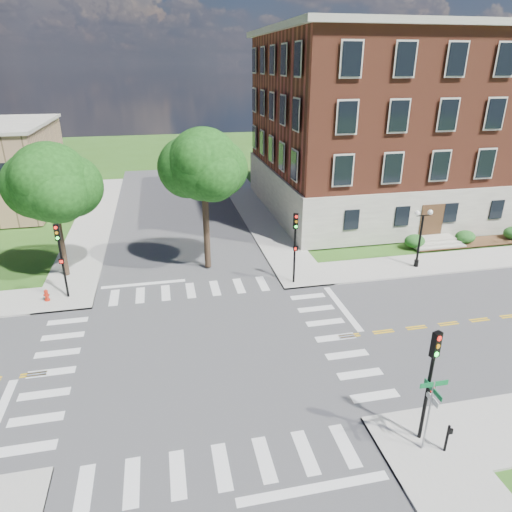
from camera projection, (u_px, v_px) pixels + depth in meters
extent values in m
plane|color=#2F5718|center=(202.00, 354.00, 23.18)|extent=(160.00, 160.00, 0.00)
cube|color=#3D3D3F|center=(202.00, 354.00, 23.18)|extent=(90.00, 12.00, 0.01)
cube|color=#3D3D3F|center=(202.00, 354.00, 23.18)|extent=(12.00, 90.00, 0.01)
cube|color=#9E9B93|center=(495.00, 258.00, 34.56)|extent=(34.00, 3.50, 0.12)
cube|color=#9E9B93|center=(256.00, 211.00, 45.37)|extent=(3.50, 34.00, 0.12)
cube|color=#9E9B93|center=(93.00, 222.00, 42.39)|extent=(3.50, 34.00, 0.12)
cube|color=silver|center=(342.00, 308.00, 27.58)|extent=(0.40, 5.50, 0.00)
cube|color=#9B9589|center=(413.00, 184.00, 46.75)|extent=(30.00, 20.00, 4.20)
cube|color=brown|center=(424.00, 102.00, 43.64)|extent=(29.55, 19.70, 11.80)
cube|color=#9B9589|center=(434.00, 31.00, 41.25)|extent=(30.60, 20.60, 0.50)
cube|color=#472D19|center=(432.00, 221.00, 37.09)|extent=(2.00, 0.10, 2.80)
cylinder|color=#2F2217|center=(62.00, 248.00, 30.92)|extent=(0.44, 0.44, 3.94)
sphere|color=#12350E|center=(50.00, 182.00, 29.16)|extent=(5.14, 5.14, 5.14)
cylinder|color=#2F2217|center=(207.00, 234.00, 31.98)|extent=(0.44, 0.44, 4.96)
sphere|color=#12350E|center=(204.00, 164.00, 30.07)|extent=(4.84, 4.84, 4.84)
cylinder|color=black|center=(426.00, 398.00, 17.14)|extent=(0.14, 0.14, 3.80)
cube|color=black|center=(436.00, 344.00, 16.20)|extent=(0.37, 0.31, 1.00)
cylinder|color=red|center=(439.00, 339.00, 15.96)|extent=(0.19, 0.10, 0.18)
cylinder|color=orange|center=(438.00, 346.00, 16.09)|extent=(0.19, 0.10, 0.18)
cylinder|color=#19E533|center=(437.00, 354.00, 16.22)|extent=(0.19, 0.10, 0.18)
cube|color=black|center=(431.00, 388.00, 16.74)|extent=(0.32, 0.21, 0.30)
cylinder|color=black|center=(294.00, 256.00, 29.85)|extent=(0.14, 0.14, 3.80)
cube|color=black|center=(296.00, 221.00, 28.92)|extent=(0.38, 0.32, 1.00)
cylinder|color=red|center=(296.00, 217.00, 28.67)|extent=(0.19, 0.11, 0.18)
cylinder|color=orange|center=(296.00, 222.00, 28.80)|extent=(0.19, 0.11, 0.18)
cylinder|color=#19E533|center=(296.00, 227.00, 28.93)|extent=(0.19, 0.11, 0.18)
cube|color=black|center=(296.00, 248.00, 29.45)|extent=(0.32, 0.22, 0.30)
cylinder|color=black|center=(64.00, 269.00, 27.94)|extent=(0.14, 0.14, 3.80)
cube|color=black|center=(57.00, 232.00, 27.01)|extent=(0.35, 0.27, 1.00)
cylinder|color=red|center=(56.00, 228.00, 26.76)|extent=(0.19, 0.08, 0.18)
cylinder|color=orange|center=(57.00, 233.00, 26.89)|extent=(0.19, 0.08, 0.18)
cylinder|color=#19E533|center=(57.00, 238.00, 27.02)|extent=(0.19, 0.08, 0.18)
cube|color=black|center=(61.00, 261.00, 27.55)|extent=(0.32, 0.17, 0.30)
cylinder|color=black|center=(416.00, 263.00, 32.85)|extent=(0.32, 0.32, 0.50)
cylinder|color=black|center=(419.00, 242.00, 32.21)|extent=(0.16, 0.16, 3.80)
cube|color=black|center=(423.00, 215.00, 31.45)|extent=(1.00, 0.06, 0.06)
sphere|color=white|center=(417.00, 213.00, 31.28)|extent=(0.36, 0.36, 0.36)
sphere|color=white|center=(430.00, 212.00, 31.47)|extent=(0.36, 0.36, 0.36)
cylinder|color=gray|center=(428.00, 416.00, 16.76)|extent=(0.07, 0.07, 3.10)
cube|color=#0D6B33|center=(434.00, 384.00, 16.20)|extent=(1.10, 0.03, 0.20)
cube|color=#0D6B33|center=(433.00, 390.00, 16.29)|extent=(0.03, 1.10, 0.20)
cube|color=silver|center=(432.00, 400.00, 16.48)|extent=(0.03, 0.75, 0.25)
cylinder|color=black|center=(447.00, 438.00, 17.02)|extent=(0.10, 0.10, 1.20)
cube|color=black|center=(451.00, 431.00, 16.74)|extent=(0.14, 0.08, 0.22)
cylinder|color=#AA1E0D|center=(47.00, 300.00, 28.17)|extent=(0.32, 0.32, 0.10)
cylinder|color=#AA1E0D|center=(47.00, 296.00, 28.07)|extent=(0.22, 0.22, 0.60)
sphere|color=#AA1E0D|center=(46.00, 291.00, 27.95)|extent=(0.24, 0.24, 0.24)
cylinder|color=#AA1E0D|center=(46.00, 295.00, 28.04)|extent=(0.35, 0.12, 0.12)
cylinder|color=#AA1E0D|center=(46.00, 295.00, 28.04)|extent=(0.12, 0.35, 0.12)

